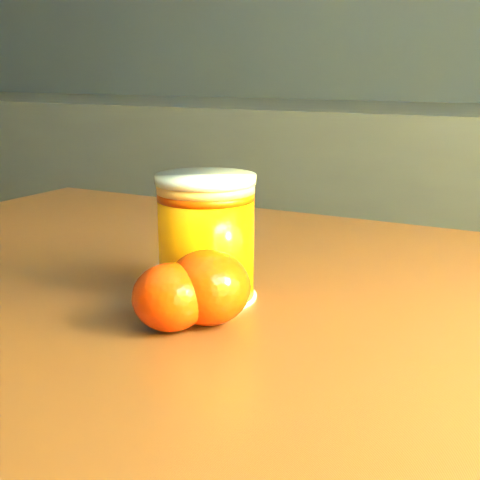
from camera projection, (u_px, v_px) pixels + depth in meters
The scene contains 5 objects.
kitchen_counter at pixel (210, 247), 2.11m from camera, with size 3.15×0.60×0.90m, color #45464A.
table at pixel (264, 450), 0.52m from camera, with size 1.10×0.78×0.81m.
juice_glass at pixel (206, 238), 0.54m from camera, with size 0.08×0.08×0.10m.
orange_front at pixel (208, 287), 0.49m from camera, with size 0.06×0.06×0.06m, color #ED3304.
orange_back at pixel (170, 297), 0.48m from camera, with size 0.06×0.06×0.05m, color #ED3304.
Camera 1 is at (1.10, -0.27, 0.99)m, focal length 50.00 mm.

